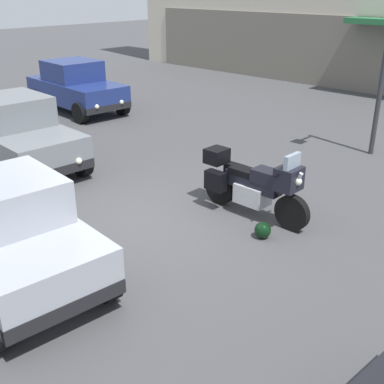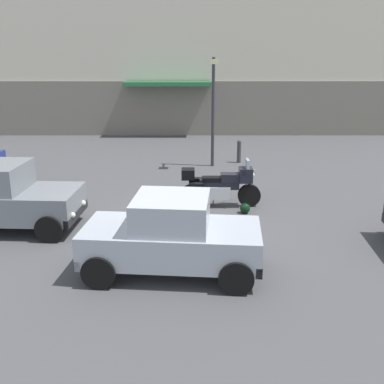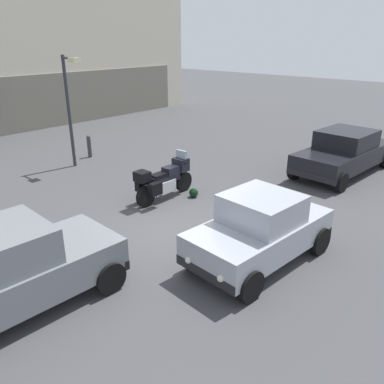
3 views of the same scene
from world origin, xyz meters
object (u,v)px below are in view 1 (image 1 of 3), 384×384
at_px(streetlamp_curbside, 383,52).
at_px(motorcycle, 253,184).
at_px(car_compact_side, 8,233).
at_px(car_hatchback_near, 15,134).
at_px(car_wagon_end, 76,87).
at_px(helmet, 263,230).

bearing_deg(streetlamp_curbside, motorcycle, -90.34).
relative_size(motorcycle, streetlamp_curbside, 0.56).
bearing_deg(car_compact_side, car_hatchback_near, -23.93).
distance_m(motorcycle, car_wagon_end, 9.43).
relative_size(helmet, car_hatchback_near, 0.07).
bearing_deg(car_hatchback_near, car_wagon_end, 134.59).
bearing_deg(car_hatchback_near, helmet, 13.06).
relative_size(helmet, car_wagon_end, 0.07).
xyz_separation_m(motorcycle, car_compact_side, (-1.15, -4.08, 0.15)).
bearing_deg(motorcycle, car_wagon_end, 165.05).
relative_size(motorcycle, car_compact_side, 0.63).
height_order(motorcycle, streetlamp_curbside, streetlamp_curbside).
height_order(car_hatchback_near, car_compact_side, car_hatchback_near).
relative_size(car_hatchback_near, car_compact_side, 1.10).
bearing_deg(car_hatchback_near, motorcycle, 20.04).
bearing_deg(helmet, car_hatchback_near, -169.63).
distance_m(motorcycle, car_hatchback_near, 5.72).
relative_size(motorcycle, helmet, 8.07).
relative_size(helmet, streetlamp_curbside, 0.07).
xyz_separation_m(helmet, car_compact_side, (-1.83, -3.50, 0.63)).
xyz_separation_m(helmet, streetlamp_curbside, (-0.65, 5.32, 2.37)).
height_order(motorcycle, car_compact_side, car_compact_side).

